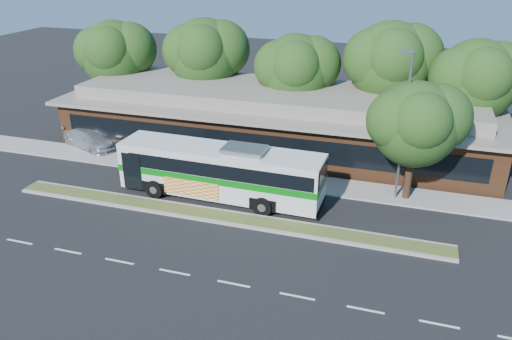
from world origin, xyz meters
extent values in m
plane|color=black|center=(0.00, 0.00, 0.00)|extent=(120.00, 120.00, 0.00)
cube|color=#455624|center=(0.00, 0.60, 0.07)|extent=(26.00, 1.10, 0.15)
cube|color=gray|center=(0.00, 6.40, 0.06)|extent=(44.00, 2.60, 0.12)
cube|color=black|center=(-18.00, 10.00, 0.01)|extent=(14.00, 12.00, 0.01)
cube|color=brown|center=(0.00, 13.00, 1.60)|extent=(32.00, 10.00, 3.20)
cube|color=slate|center=(0.00, 13.00, 3.32)|extent=(33.20, 11.20, 0.24)
cube|color=slate|center=(0.00, 13.00, 3.95)|extent=(30.00, 8.00, 1.00)
cube|color=black|center=(0.00, 7.97, 1.70)|extent=(30.00, 0.06, 1.60)
cylinder|color=slate|center=(9.60, 6.00, 4.50)|extent=(0.16, 0.16, 9.00)
cube|color=slate|center=(9.20, 6.00, 9.00)|extent=(0.90, 0.18, 0.14)
cylinder|color=black|center=(-15.00, 15.00, 1.99)|extent=(0.44, 0.44, 3.99)
sphere|color=#1E3A13|center=(-15.00, 15.00, 5.73)|extent=(5.80, 5.80, 5.80)
sphere|color=#1E3A13|center=(-13.70, 15.43, 6.19)|extent=(4.52, 4.52, 4.52)
cylinder|color=black|center=(-7.00, 16.00, 2.10)|extent=(0.44, 0.44, 4.20)
sphere|color=#1E3A13|center=(-7.00, 16.00, 6.00)|extent=(6.00, 6.00, 6.00)
sphere|color=#1E3A13|center=(-5.65, 16.45, 6.48)|extent=(4.68, 4.68, 4.68)
cylinder|color=black|center=(1.00, 15.00, 1.89)|extent=(0.44, 0.44, 3.78)
sphere|color=#1E3A13|center=(1.00, 15.00, 5.46)|extent=(5.60, 5.60, 5.60)
sphere|color=#1E3A13|center=(2.26, 15.42, 5.91)|extent=(4.37, 4.37, 4.37)
cylinder|color=black|center=(8.00, 16.00, 2.21)|extent=(0.44, 0.44, 4.41)
sphere|color=#1E3A13|center=(8.00, 16.00, 6.27)|extent=(6.20, 6.20, 6.20)
sphere|color=#1E3A13|center=(9.39, 16.46, 6.77)|extent=(4.84, 4.84, 4.84)
cylinder|color=black|center=(14.00, 15.00, 1.93)|extent=(0.44, 0.44, 3.86)
sphere|color=#1E3A13|center=(14.00, 15.00, 5.60)|extent=(5.80, 5.80, 5.80)
sphere|color=#1E3A13|center=(15.30, 15.43, 6.07)|extent=(4.52, 4.52, 4.52)
cube|color=silver|center=(-0.69, 2.96, 1.80)|extent=(12.61, 2.99, 2.88)
cube|color=black|center=(-0.38, 2.96, 2.37)|extent=(11.60, 3.01, 0.87)
cube|color=silver|center=(-0.69, 2.96, 3.11)|extent=(12.63, 3.01, 0.27)
cube|color=#04690E|center=(-0.69, 2.96, 1.71)|extent=(12.67, 3.05, 0.40)
cube|color=black|center=(-6.98, 3.13, 2.14)|extent=(0.12, 2.35, 1.79)
cube|color=black|center=(5.60, 2.80, 2.48)|extent=(0.12, 2.19, 1.15)
cube|color=#D43E50|center=(-2.09, 1.63, 1.05)|extent=(3.55, 0.14, 1.05)
cube|color=slate|center=(0.87, 2.92, 3.39)|extent=(2.55, 1.74, 0.31)
cylinder|color=black|center=(-4.59, 1.75, 0.57)|extent=(1.16, 0.41, 1.15)
cylinder|color=black|center=(-4.53, 4.37, 0.57)|extent=(1.16, 0.41, 1.15)
cylinder|color=black|center=(2.41, 1.57, 0.57)|extent=(1.16, 0.41, 1.15)
cylinder|color=black|center=(2.47, 4.19, 0.57)|extent=(1.16, 0.41, 1.15)
imported|color=silver|center=(-13.30, 7.80, 0.74)|extent=(5.50, 3.80, 1.48)
cylinder|color=black|center=(10.23, 6.20, 1.66)|extent=(0.44, 0.44, 3.33)
sphere|color=#1E3A13|center=(10.23, 6.20, 4.84)|extent=(5.03, 5.03, 5.03)
sphere|color=#1E3A13|center=(11.36, 6.58, 5.24)|extent=(3.92, 3.92, 3.92)
camera|label=1|loc=(9.63, -22.64, 14.20)|focal=35.00mm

